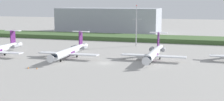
# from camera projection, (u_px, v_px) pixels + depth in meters

# --- Properties ---
(ground_plane) EXTENTS (500.00, 500.00, 0.00)m
(ground_plane) POSITION_uv_depth(u_px,v_px,m) (126.00, 50.00, 133.44)
(ground_plane) COLOR #9E9B96
(grass_berm) EXTENTS (320.00, 20.00, 2.17)m
(grass_berm) POSITION_uv_depth(u_px,v_px,m) (142.00, 38.00, 168.13)
(grass_berm) COLOR #426033
(grass_berm) RESTS_ON ground
(regional_jet_second) EXTENTS (22.81, 31.00, 9.00)m
(regional_jet_second) POSITION_uv_depth(u_px,v_px,m) (70.00, 51.00, 114.65)
(regional_jet_second) COLOR silver
(regional_jet_second) RESTS_ON ground
(regional_jet_third) EXTENTS (22.81, 31.00, 9.00)m
(regional_jet_third) POSITION_uv_depth(u_px,v_px,m) (154.00, 53.00, 110.30)
(regional_jet_third) COLOR silver
(regional_jet_third) RESTS_ON ground
(antenna_mast) EXTENTS (4.40, 0.50, 19.06)m
(antenna_mast) POSITION_uv_depth(u_px,v_px,m) (136.00, 29.00, 144.87)
(antenna_mast) COLOR #B2B2B7
(antenna_mast) RESTS_ON ground
(distant_hangar) EXTENTS (68.47, 25.91, 16.23)m
(distant_hangar) POSITION_uv_depth(u_px,v_px,m) (109.00, 20.00, 211.09)
(distant_hangar) COLOR #9EA3AD
(distant_hangar) RESTS_ON ground
(safety_cone_front_marker) EXTENTS (0.44, 0.44, 0.55)m
(safety_cone_front_marker) POSITION_uv_depth(u_px,v_px,m) (28.00, 68.00, 96.76)
(safety_cone_front_marker) COLOR orange
(safety_cone_front_marker) RESTS_ON ground
(safety_cone_mid_marker) EXTENTS (0.44, 0.44, 0.55)m
(safety_cone_mid_marker) POSITION_uv_depth(u_px,v_px,m) (37.00, 68.00, 96.04)
(safety_cone_mid_marker) COLOR orange
(safety_cone_mid_marker) RESTS_ON ground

